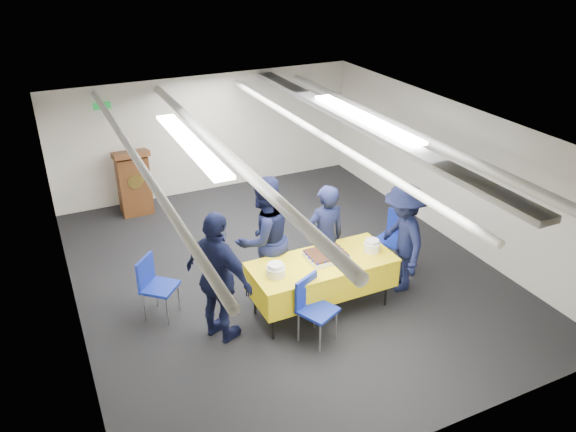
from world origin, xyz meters
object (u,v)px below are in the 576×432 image
at_px(sailor_c, 219,278).
at_px(serving_table, 322,275).
at_px(sheet_cake, 326,255).
at_px(sailor_a, 325,239).
at_px(podium, 134,181).
at_px(chair_left, 154,281).
at_px(sailor_d, 402,238).
at_px(sailor_b, 264,239).
at_px(chair_right, 395,233).
at_px(chair_near, 313,303).

bearing_deg(sailor_c, serving_table, -119.39).
bearing_deg(sheet_cake, sailor_a, 63.02).
bearing_deg(serving_table, sheet_cake, 30.96).
distance_m(podium, sailor_a, 4.18).
relative_size(podium, sailor_a, 0.77).
bearing_deg(serving_table, chair_left, 157.55).
bearing_deg(sailor_d, sailor_b, -95.99).
bearing_deg(chair_right, podium, 132.50).
height_order(sailor_b, sailor_d, sailor_b).
height_order(chair_right, sailor_d, sailor_d).
height_order(chair_right, sailor_a, sailor_a).
distance_m(sheet_cake, podium, 4.45).
height_order(serving_table, podium, podium).
relative_size(serving_table, sailor_d, 1.20).
bearing_deg(podium, sailor_b, -72.49).
relative_size(sheet_cake, chair_right, 0.61).
distance_m(chair_right, sailor_c, 3.10).
bearing_deg(sailor_b, sailor_c, 22.63).
relative_size(chair_right, sailor_d, 0.54).
xyz_separation_m(chair_left, sailor_a, (2.36, -0.41, 0.29)).
xyz_separation_m(podium, chair_left, (-0.42, -3.29, -0.08)).
relative_size(chair_right, chair_left, 1.00).
relative_size(sheet_cake, sailor_c, 0.30).
bearing_deg(sailor_c, sheet_cake, -117.49).
xyz_separation_m(chair_left, sailor_b, (1.52, -0.19, 0.38)).
bearing_deg(chair_near, sailor_c, 153.69).
height_order(chair_near, sailor_a, sailor_a).
relative_size(chair_near, chair_right, 1.00).
bearing_deg(sheet_cake, chair_near, -131.81).
bearing_deg(sailor_a, chair_near, 55.32).
distance_m(serving_table, podium, 4.46).
bearing_deg(chair_right, sailor_c, -169.50).
relative_size(chair_right, sailor_c, 0.49).
distance_m(chair_near, sailor_c, 1.21).
bearing_deg(sailor_c, chair_near, -144.45).
distance_m(serving_table, chair_right, 1.71).
relative_size(sheet_cake, podium, 0.43).
xyz_separation_m(serving_table, sailor_a, (0.29, 0.45, 0.26)).
bearing_deg(chair_left, podium, 82.73).
distance_m(chair_left, sailor_d, 3.47).
distance_m(podium, sailor_c, 4.13).
bearing_deg(sailor_c, chair_left, 9.84).
xyz_separation_m(chair_near, sailor_c, (-1.04, 0.51, 0.35)).
xyz_separation_m(sailor_b, sailor_d, (1.84, -0.66, -0.10)).
height_order(podium, sailor_a, sailor_a).
relative_size(serving_table, sailor_c, 1.10).
height_order(sheet_cake, sailor_c, sailor_c).
xyz_separation_m(sailor_a, sailor_b, (-0.84, 0.21, 0.10)).
bearing_deg(sheet_cake, chair_right, 19.69).
xyz_separation_m(chair_near, sailor_d, (1.67, 0.49, 0.28)).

